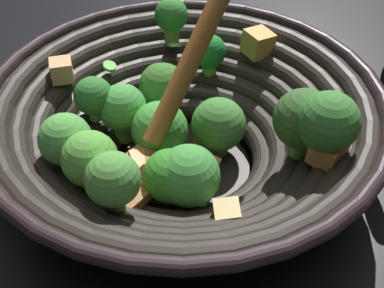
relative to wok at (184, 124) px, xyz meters
The scene contains 2 objects.
ground_plane 0.07m from the wok, ahead, with size 4.00×4.00×0.00m, color black.
wok is the anchor object (origin of this frame).
Camera 1 is at (-0.38, 0.07, 0.38)m, focal length 48.92 mm.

